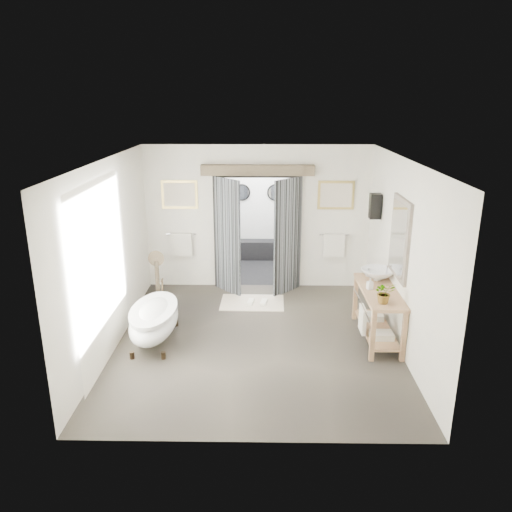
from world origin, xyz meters
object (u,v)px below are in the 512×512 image
(vanity, at_px, (377,310))
(basin, at_px, (378,275))
(rug, at_px, (252,303))
(clawfoot_tub, at_px, (154,319))

(vanity, xyz_separation_m, basin, (0.08, 0.45, 0.44))
(rug, relative_size, basin, 2.17)
(vanity, relative_size, rug, 1.33)
(rug, height_order, basin, basin)
(basin, bearing_deg, vanity, -107.68)
(rug, distance_m, basin, 2.51)
(vanity, bearing_deg, rug, 144.96)
(clawfoot_tub, bearing_deg, vanity, 2.54)
(rug, bearing_deg, basin, -24.76)
(vanity, relative_size, basin, 2.90)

